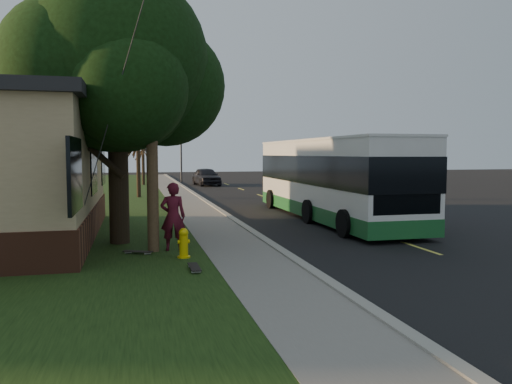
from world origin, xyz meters
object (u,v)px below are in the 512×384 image
at_px(traffic_signal, 181,148).
at_px(leafy_tree, 117,65).
at_px(bare_tree_near, 138,162).
at_px(bare_tree_far, 143,161).
at_px(utility_pole, 151,77).
at_px(distant_car, 206,176).
at_px(transit_bus, 330,177).
at_px(skateboarder, 173,217).
at_px(fire_hydrant, 184,243).
at_px(skateboard_spare, 138,252).
at_px(skateboard_main, 194,267).

bearing_deg(traffic_signal, leafy_tree, -98.47).
relative_size(bare_tree_near, bare_tree_far, 1.07).
xyz_separation_m(utility_pole, bare_tree_near, (-0.19, 17.01, -2.48)).
distance_m(bare_tree_near, distant_car, 12.47).
distance_m(utility_pole, bare_tree_near, 17.19).
height_order(traffic_signal, transit_bus, traffic_signal).
relative_size(traffic_signal, distant_car, 1.26).
bearing_deg(skateboarder, fire_hydrant, 105.20).
bearing_deg(skateboarder, traffic_signal, -90.74).
xyz_separation_m(bare_tree_near, skateboard_spare, (-0.21, -17.26, -2.03)).
relative_size(bare_tree_near, transit_bus, 0.36).
distance_m(skateboarder, skateboard_spare, 1.29).
distance_m(leafy_tree, skateboarder, 4.71).
xyz_separation_m(transit_bus, skateboard_spare, (-7.60, -5.70, -1.59)).
bearing_deg(utility_pole, skateboard_spare, -148.12).
distance_m(leafy_tree, distant_car, 27.49).
xyz_separation_m(traffic_signal, transit_bus, (3.40, -27.55, -1.45)).
distance_m(fire_hydrant, distant_car, 29.43).
bearing_deg(bare_tree_near, leafy_tree, -92.50).
relative_size(skateboard_main, skateboard_spare, 1.09).
relative_size(bare_tree_near, skateboard_main, 5.01).
bearing_deg(distant_car, bare_tree_near, -122.33).
height_order(fire_hydrant, transit_bus, transit_bus).
xyz_separation_m(skateboard_main, distant_car, (4.61, 30.43, 0.62)).
distance_m(transit_bus, skateboard_main, 10.24).
xyz_separation_m(fire_hydrant, skateboard_main, (0.10, -1.39, -0.30)).
bearing_deg(traffic_signal, skateboard_main, -94.85).
height_order(bare_tree_near, bare_tree_far, bare_tree_near).
bearing_deg(distant_car, utility_pole, -106.33).
xyz_separation_m(fire_hydrant, bare_tree_near, (-0.90, 18.00, 1.72)).
bearing_deg(skateboard_main, traffic_signal, 85.15).
bearing_deg(transit_bus, distant_car, 94.52).
bearing_deg(fire_hydrant, bare_tree_far, 90.76).
xyz_separation_m(bare_tree_far, skateboard_main, (0.50, -31.39, -1.87)).
relative_size(leafy_tree, bare_tree_far, 1.94).
bearing_deg(distant_car, skateboard_main, -104.02).
height_order(utility_pole, leafy_tree, utility_pole).
distance_m(fire_hydrant, skateboard_spare, 1.37).
relative_size(fire_hydrant, skateboard_spare, 0.94).
distance_m(utility_pole, distant_car, 28.83).
relative_size(transit_bus, skateboard_main, 13.84).
relative_size(transit_bus, skateboard_spare, 15.13).
relative_size(leafy_tree, distant_car, 1.78).
relative_size(skateboard_main, distant_car, 0.20).
xyz_separation_m(bare_tree_near, bare_tree_far, (0.50, 12.00, -0.15)).
bearing_deg(distant_car, leafy_tree, -108.79).
height_order(fire_hydrant, bare_tree_far, bare_tree_far).
xyz_separation_m(bare_tree_far, distant_car, (5.11, -0.95, -1.26)).
height_order(leafy_tree, bare_tree_near, leafy_tree).
relative_size(utility_pole, transit_bus, 0.76).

